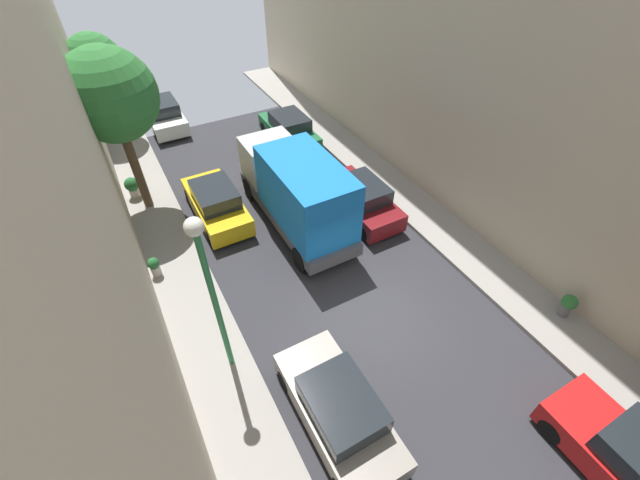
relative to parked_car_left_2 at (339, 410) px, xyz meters
The scene contains 16 objects.
ground 3.71m from the parked_car_left_2, 42.12° to the left, with size 32.00×32.00×0.00m, color #2D2D33.
sidewalk_left 3.42m from the parked_car_left_2, 133.30° to the left, with size 2.00×44.00×0.15m, color gray.
sidewalk_right 8.10m from the parked_car_left_2, 17.59° to the left, with size 2.00×44.00×0.15m, color gray.
parked_car_left_2 is the anchor object (origin of this frame).
parked_car_left_3 9.90m from the parked_car_left_2, 90.00° to the left, with size 1.78×4.20×1.57m.
parked_car_left_4 19.14m from the parked_car_left_2, 90.00° to the left, with size 1.78×4.20×1.57m.
parked_car_right_2 7.06m from the parked_car_left_2, 40.15° to the right, with size 1.78×4.20×1.57m.
parked_car_right_3 9.04m from the parked_car_left_2, 53.30° to the left, with size 1.78×4.20×1.57m.
parked_car_right_4 15.13m from the parked_car_left_2, 69.08° to the left, with size 1.78×4.20×1.57m.
delivery_truck 8.27m from the parked_car_left_2, 70.78° to the left, with size 2.26×6.60×3.38m.
street_tree_0 19.50m from the parked_car_left_2, 97.32° to the left, with size 2.67×2.67×5.21m.
street_tree_2 12.95m from the parked_car_left_2, 101.50° to the left, with size 3.36×3.36×6.56m.
potted_plant_0 8.25m from the parked_car_left_2, ahead, with size 0.49×0.49×0.87m.
potted_plant_1 13.20m from the parked_car_left_2, 102.36° to the left, with size 0.60×0.60×0.94m.
potted_plant_2 8.23m from the parked_car_left_2, 111.70° to the left, with size 0.41×0.41×0.78m.
lamp_post 4.70m from the parked_car_left_2, 122.27° to the left, with size 0.44×0.44×5.54m.
Camera 1 is at (-5.37, -6.27, 11.02)m, focal length 22.73 mm.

